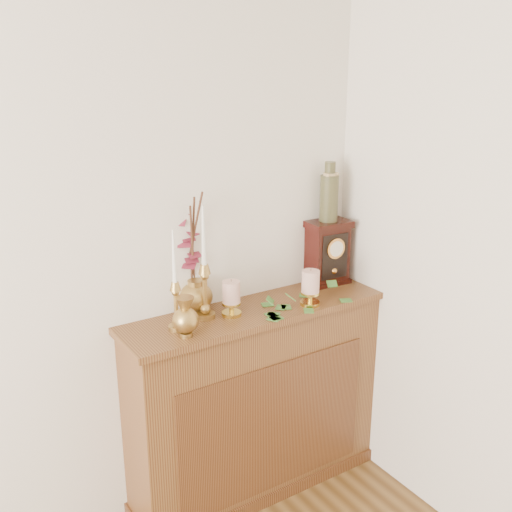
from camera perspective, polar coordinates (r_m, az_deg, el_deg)
console_shelf at (r=2.87m, az=0.05°, el=-14.08°), size 1.24×0.34×0.93m
candlestick_left at (r=2.41m, az=-7.66°, el=-3.99°), size 0.07×0.07×0.42m
candlestick_center at (r=2.49m, az=-4.90°, el=-2.52°), size 0.08×0.08×0.49m
bud_vase at (r=2.36m, az=-6.74°, el=-5.83°), size 0.10×0.10×0.17m
ginger_jar at (r=2.57m, az=-6.33°, el=-0.05°), size 0.22×0.23×0.54m
pillar_candle_left at (r=2.54m, az=-2.36°, el=-3.87°), size 0.08×0.08×0.16m
pillar_candle_right at (r=2.65m, az=5.21°, el=-2.86°), size 0.09×0.09×0.17m
ivy_garland at (r=2.67m, az=4.18°, el=-4.44°), size 0.51×0.19×0.08m
mantel_clock at (r=2.91m, az=6.80°, el=0.31°), size 0.22×0.16×0.31m
ceramic_vase at (r=2.84m, az=6.98°, el=5.81°), size 0.09×0.09×0.28m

